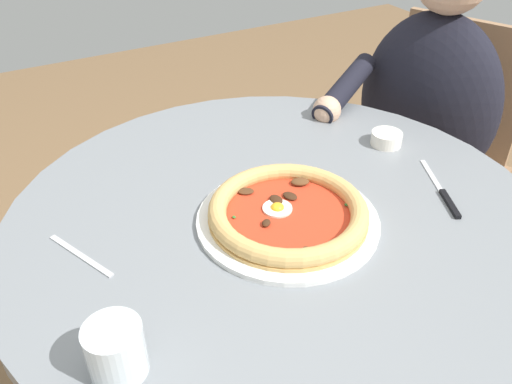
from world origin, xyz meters
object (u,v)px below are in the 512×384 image
(water_glass, at_px, (116,352))
(pizza_on_plate, at_px, (288,214))
(ramekin_capers, at_px, (387,138))
(diner_person, at_px, (414,165))
(cafe_chair_diner, at_px, (436,142))
(fork_utensil, at_px, (81,255))
(steak_knife, at_px, (445,195))
(dining_table, at_px, (276,261))

(water_glass, bearing_deg, pizza_on_plate, 113.81)
(pizza_on_plate, relative_size, ramekin_capers, 4.83)
(water_glass, height_order, diner_person, diner_person)
(pizza_on_plate, xyz_separation_m, cafe_chair_diner, (-0.35, 0.78, -0.24))
(pizza_on_plate, xyz_separation_m, fork_utensil, (-0.09, -0.35, -0.02))
(pizza_on_plate, bearing_deg, ramekin_capers, 110.92)
(cafe_chair_diner, bearing_deg, steak_knife, -47.30)
(water_glass, xyz_separation_m, fork_utensil, (-0.25, 0.01, -0.03))
(fork_utensil, distance_m, diner_person, 1.04)
(diner_person, bearing_deg, ramekin_capers, -60.67)
(steak_knife, height_order, cafe_chair_diner, cafe_chair_diner)
(dining_table, xyz_separation_m, water_glass, (0.19, -0.36, 0.16))
(pizza_on_plate, bearing_deg, dining_table, 179.05)
(diner_person, bearing_deg, pizza_on_plate, -65.06)
(water_glass, relative_size, steak_knife, 0.42)
(dining_table, distance_m, pizza_on_plate, 0.15)
(ramekin_capers, relative_size, fork_utensil, 0.45)
(water_glass, height_order, steak_knife, water_glass)
(dining_table, bearing_deg, pizza_on_plate, -0.95)
(cafe_chair_diner, bearing_deg, ramekin_capers, -63.07)
(ramekin_capers, relative_size, diner_person, 0.06)
(ramekin_capers, xyz_separation_m, cafe_chair_diner, (-0.22, 0.44, -0.24))
(diner_person, bearing_deg, steak_knife, -41.06)
(pizza_on_plate, bearing_deg, cafe_chair_diner, 114.35)
(dining_table, bearing_deg, ramekin_capers, 105.82)
(pizza_on_plate, bearing_deg, diner_person, 114.94)
(dining_table, height_order, pizza_on_plate, pizza_on_plate)
(pizza_on_plate, height_order, ramekin_capers, pizza_on_plate)
(pizza_on_plate, height_order, steak_knife, pizza_on_plate)
(dining_table, relative_size, cafe_chair_diner, 1.17)
(pizza_on_plate, bearing_deg, water_glass, -66.19)
(water_glass, relative_size, ramekin_capers, 1.16)
(dining_table, relative_size, ramekin_capers, 14.83)
(cafe_chair_diner, bearing_deg, dining_table, -67.76)
(fork_utensil, distance_m, cafe_chair_diner, 1.19)
(water_glass, height_order, cafe_chair_diner, cafe_chair_diner)
(water_glass, relative_size, cafe_chair_diner, 0.09)
(water_glass, xyz_separation_m, diner_person, (-0.46, 1.00, -0.27))
(pizza_on_plate, relative_size, steak_knife, 1.76)
(pizza_on_plate, relative_size, fork_utensil, 2.19)
(steak_knife, bearing_deg, cafe_chair_diner, 132.70)
(fork_utensil, bearing_deg, cafe_chair_diner, 103.01)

